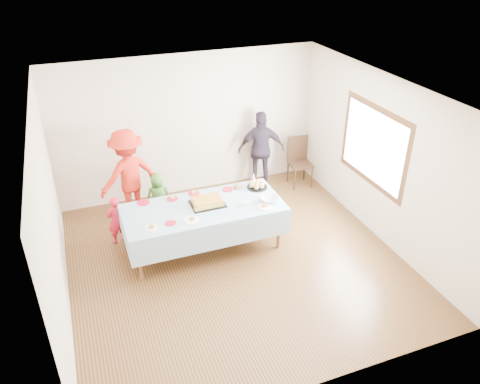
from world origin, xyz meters
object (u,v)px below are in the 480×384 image
at_px(birthday_cake, 207,202).
at_px(adult_left, 129,174).
at_px(dining_chair, 299,158).
at_px(party_table, 204,210).

relative_size(birthday_cake, adult_left, 0.32).
distance_m(birthday_cake, dining_chair, 2.78).
bearing_deg(birthday_cake, dining_chair, 31.32).
height_order(birthday_cake, adult_left, adult_left).
bearing_deg(dining_chair, birthday_cake, -144.50).
bearing_deg(dining_chair, adult_left, -174.92).
bearing_deg(party_table, adult_left, 122.95).
bearing_deg(party_table, dining_chair, 31.34).
bearing_deg(party_table, birthday_cake, 31.87).
distance_m(birthday_cake, adult_left, 1.71).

